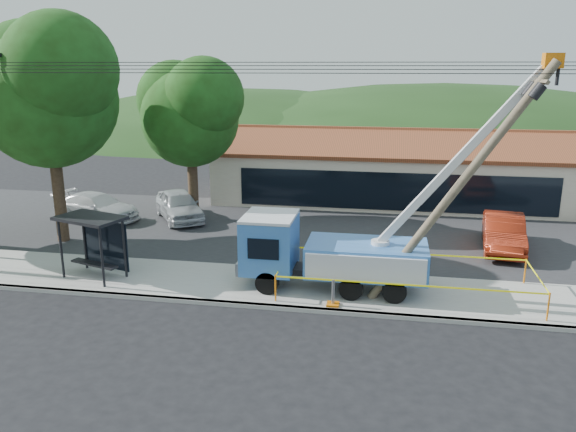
% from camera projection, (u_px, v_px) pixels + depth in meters
% --- Properties ---
extents(ground, '(120.00, 120.00, 0.00)m').
position_uv_depth(ground, '(268.00, 336.00, 18.07)').
color(ground, black).
rests_on(ground, ground).
extents(curb, '(60.00, 0.25, 0.15)m').
position_uv_depth(curb, '(280.00, 308.00, 20.04)').
color(curb, '#98958E').
rests_on(curb, ground).
extents(sidewalk, '(60.00, 4.00, 0.15)m').
position_uv_depth(sidewalk, '(289.00, 287.00, 21.85)').
color(sidewalk, '#98958E').
rests_on(sidewalk, ground).
extents(parking_lot, '(60.00, 12.00, 0.10)m').
position_uv_depth(parking_lot, '(315.00, 231.00, 29.46)').
color(parking_lot, '#28282B').
rests_on(parking_lot, ground).
extents(strip_mall, '(22.50, 8.53, 4.67)m').
position_uv_depth(strip_mall, '(394.00, 171.00, 35.89)').
color(strip_mall, beige).
rests_on(strip_mall, ground).
extents(tree_west_near, '(7.56, 6.72, 10.80)m').
position_uv_depth(tree_west_near, '(47.00, 86.00, 25.74)').
color(tree_west_near, '#332316').
rests_on(tree_west_near, ground).
extents(tree_lot, '(6.30, 5.60, 8.94)m').
position_uv_depth(tree_lot, '(190.00, 108.00, 29.99)').
color(tree_lot, '#332316').
rests_on(tree_lot, ground).
extents(hill_west, '(78.40, 56.00, 28.00)m').
position_uv_depth(hill_west, '(244.00, 132.00, 72.89)').
color(hill_west, '#183212').
rests_on(hill_west, ground).
extents(hill_center, '(89.60, 64.00, 32.00)m').
position_uv_depth(hill_center, '(442.00, 136.00, 68.66)').
color(hill_center, '#183212').
rests_on(hill_center, ground).
extents(utility_truck, '(10.84, 3.76, 8.69)m').
position_uv_depth(utility_truck, '(329.00, 250.00, 21.30)').
color(utility_truck, black).
rests_on(utility_truck, ground).
extents(leaning_pole, '(5.76, 1.72, 8.61)m').
position_uv_depth(leaning_pole, '(466.00, 177.00, 19.01)').
color(leaning_pole, brown).
rests_on(leaning_pole, ground).
extents(bus_shelter, '(2.99, 2.33, 2.53)m').
position_uv_depth(bus_shelter, '(95.00, 232.00, 22.41)').
color(bus_shelter, black).
rests_on(bus_shelter, ground).
extents(caution_tape, '(9.36, 3.48, 1.00)m').
position_uv_depth(caution_tape, '(406.00, 273.00, 21.07)').
color(caution_tape, orange).
rests_on(caution_tape, ground).
extents(car_silver, '(4.33, 5.11, 1.65)m').
position_uv_depth(car_silver, '(180.00, 221.00, 31.42)').
color(car_silver, '#B5B9BD').
rests_on(car_silver, ground).
extents(car_red, '(2.31, 5.14, 1.64)m').
position_uv_depth(car_red, '(502.00, 251.00, 26.32)').
color(car_red, maroon).
rests_on(car_red, ground).
extents(car_white, '(5.42, 3.28, 1.47)m').
position_uv_depth(car_white, '(98.00, 221.00, 31.42)').
color(car_white, silver).
rests_on(car_white, ground).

